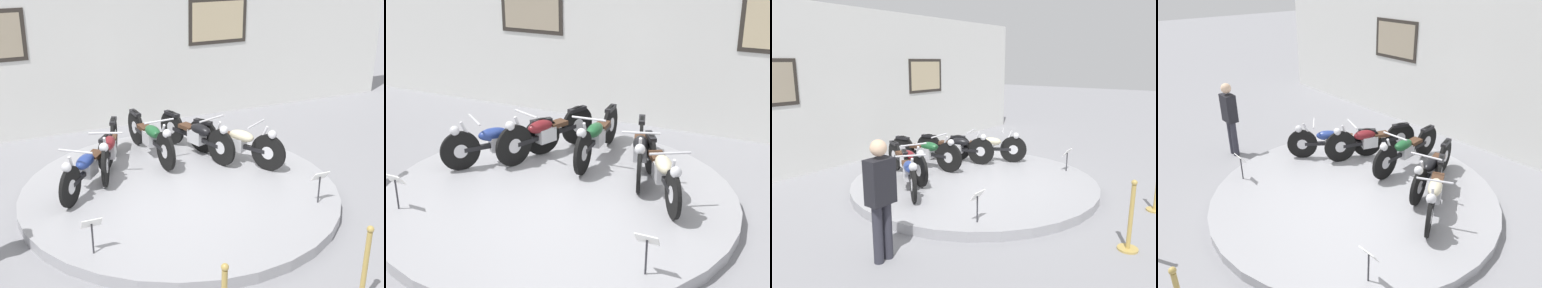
{
  "view_description": "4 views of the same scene",
  "coord_description": "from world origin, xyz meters",
  "views": [
    {
      "loc": [
        -2.88,
        -7.1,
        3.96
      ],
      "look_at": [
        0.27,
        0.13,
        0.82
      ],
      "focal_mm": 50.0,
      "sensor_mm": 36.0,
      "label": 1
    },
    {
      "loc": [
        3.09,
        -5.97,
        3.63
      ],
      "look_at": [
        0.14,
        0.35,
        0.8
      ],
      "focal_mm": 50.0,
      "sensor_mm": 36.0,
      "label": 2
    },
    {
      "loc": [
        -6.06,
        -4.39,
        2.58
      ],
      "look_at": [
        0.13,
        0.37,
        0.84
      ],
      "focal_mm": 35.0,
      "sensor_mm": 36.0,
      "label": 3
    },
    {
      "loc": [
        4.26,
        -3.85,
        3.76
      ],
      "look_at": [
        -0.29,
        0.15,
        0.94
      ],
      "focal_mm": 35.0,
      "sensor_mm": 36.0,
      "label": 4
    }
  ],
  "objects": [
    {
      "name": "ground_plane",
      "position": [
        0.0,
        0.0,
        0.0
      ],
      "size": [
        60.0,
        60.0,
        0.0
      ],
      "primitive_type": "plane",
      "color": "gray"
    },
    {
      "name": "display_platform",
      "position": [
        0.0,
        0.0,
        0.08
      ],
      "size": [
        5.01,
        5.01,
        0.17
      ],
      "primitive_type": "cylinder",
      "color": "#99999E",
      "rests_on": "ground_plane"
    },
    {
      "name": "back_wall",
      "position": [
        0.0,
        3.7,
        1.94
      ],
      "size": [
        14.0,
        0.22,
        3.88
      ],
      "color": "silver",
      "rests_on": "ground_plane"
    },
    {
      "name": "motorcycle_blue",
      "position": [
        -1.32,
        0.57,
        0.55
      ],
      "size": [
        1.25,
        1.59,
        0.79
      ],
      "color": "black",
      "rests_on": "display_platform"
    },
    {
      "name": "motorcycle_maroon",
      "position": [
        -0.81,
        1.14,
        0.56
      ],
      "size": [
        0.8,
        1.9,
        0.81
      ],
      "color": "black",
      "rests_on": "display_platform"
    },
    {
      "name": "motorcycle_green",
      "position": [
        0.0,
        1.36,
        0.57
      ],
      "size": [
        0.54,
        2.02,
        0.81
      ],
      "color": "black",
      "rests_on": "display_platform"
    },
    {
      "name": "motorcycle_black",
      "position": [
        0.81,
        1.14,
        0.55
      ],
      "size": [
        0.71,
        1.92,
        0.8
      ],
      "color": "black",
      "rests_on": "display_platform"
    },
    {
      "name": "motorcycle_cream",
      "position": [
        1.31,
        0.57,
        0.55
      ],
      "size": [
        1.05,
        1.75,
        0.8
      ],
      "color": "black",
      "rests_on": "display_platform"
    },
    {
      "name": "info_placard_front_left",
      "position": [
        -1.71,
        -1.3,
        0.53
      ],
      "size": [
        0.26,
        0.11,
        0.51
      ],
      "color": "#333338",
      "rests_on": "display_platform"
    },
    {
      "name": "info_placard_front_centre",
      "position": [
        1.71,
        -1.3,
        0.53
      ],
      "size": [
        0.26,
        0.11,
        0.51
      ],
      "color": "#333338",
      "rests_on": "display_platform"
    }
  ]
}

